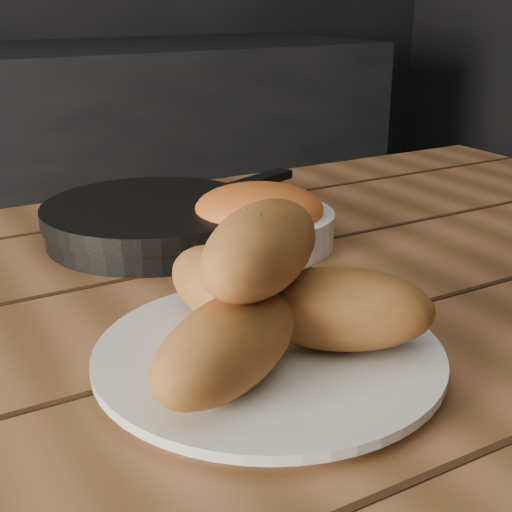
{
  "coord_description": "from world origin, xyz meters",
  "views": [
    {
      "loc": [
        0.06,
        -0.16,
        1.04
      ],
      "look_at": [
        0.32,
        0.29,
        0.84
      ],
      "focal_mm": 50.0,
      "sensor_mm": 36.0,
      "label": 1
    }
  ],
  "objects_px": {
    "plate": "(269,358)",
    "skillet": "(154,220)",
    "table": "(168,403)",
    "bread_rolls": "(265,297)",
    "bowl": "(259,218)"
  },
  "relations": [
    {
      "from": "plate",
      "to": "bowl",
      "type": "bearing_deg",
      "value": 61.19
    },
    {
      "from": "table",
      "to": "bread_rolls",
      "type": "xyz_separation_m",
      "value": [
        0.03,
        -0.14,
        0.16
      ]
    },
    {
      "from": "table",
      "to": "bowl",
      "type": "xyz_separation_m",
      "value": [
        0.18,
        0.13,
        0.13
      ]
    },
    {
      "from": "table",
      "to": "skillet",
      "type": "height_order",
      "value": "skillet"
    },
    {
      "from": "plate",
      "to": "bowl",
      "type": "relative_size",
      "value": 1.57
    },
    {
      "from": "table",
      "to": "bread_rolls",
      "type": "height_order",
      "value": "bread_rolls"
    },
    {
      "from": "bread_rolls",
      "to": "bowl",
      "type": "xyz_separation_m",
      "value": [
        0.15,
        0.26,
        -0.03
      ]
    },
    {
      "from": "table",
      "to": "bread_rolls",
      "type": "relative_size",
      "value": 6.03
    },
    {
      "from": "plate",
      "to": "skillet",
      "type": "relative_size",
      "value": 0.72
    },
    {
      "from": "skillet",
      "to": "plate",
      "type": "bearing_deg",
      "value": -97.21
    },
    {
      "from": "skillet",
      "to": "bowl",
      "type": "xyz_separation_m",
      "value": [
        0.1,
        -0.08,
        0.01
      ]
    },
    {
      "from": "plate",
      "to": "bowl",
      "type": "height_order",
      "value": "bowl"
    },
    {
      "from": "table",
      "to": "plate",
      "type": "distance_m",
      "value": 0.17
    },
    {
      "from": "plate",
      "to": "skillet",
      "type": "bearing_deg",
      "value": 82.79
    },
    {
      "from": "bread_rolls",
      "to": "skillet",
      "type": "relative_size",
      "value": 0.7
    }
  ]
}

